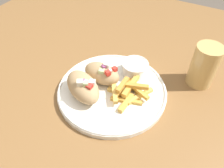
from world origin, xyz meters
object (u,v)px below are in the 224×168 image
Objects in this scene: fries_pile at (129,91)px; water_glass at (203,67)px; plate at (112,90)px; pita_sandwich_far at (102,73)px; pita_sandwich_near at (83,87)px; sauce_ramekin at (135,68)px.

water_glass is (0.15, 0.15, 0.03)m from fries_pile.
plate is 0.05m from pita_sandwich_far.
sauce_ramekin is (0.08, 0.14, -0.01)m from pita_sandwich_near.
water_glass is (0.20, 0.16, 0.05)m from plate.
pita_sandwich_near is 1.12× the size of fries_pile.
plate is at bearing -18.07° from pita_sandwich_far.
plate is at bearing -106.87° from sauce_ramekin.
pita_sandwich_near is 0.12m from fries_pile.
plate is at bearing 71.65° from pita_sandwich_near.
sauce_ramekin is at bearing 88.32° from pita_sandwich_near.
pita_sandwich_far is (-0.04, 0.02, 0.03)m from plate.
fries_pile is 1.03× the size of water_glass.
fries_pile is (0.09, -0.01, -0.02)m from pita_sandwich_far.
water_glass is at bearing 68.25° from pita_sandwich_near.
fries_pile is (0.11, 0.06, -0.02)m from pita_sandwich_near.
water_glass is at bearing 21.64° from sauce_ramekin.
pita_sandwich_far reaches higher than sauce_ramekin.
water_glass reaches higher than fries_pile.
fries_pile is at bearing 56.55° from pita_sandwich_near.
pita_sandwich_far reaches higher than plate.
fries_pile is at bearing -75.56° from sauce_ramekin.
pita_sandwich_far is 0.86× the size of fries_pile.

